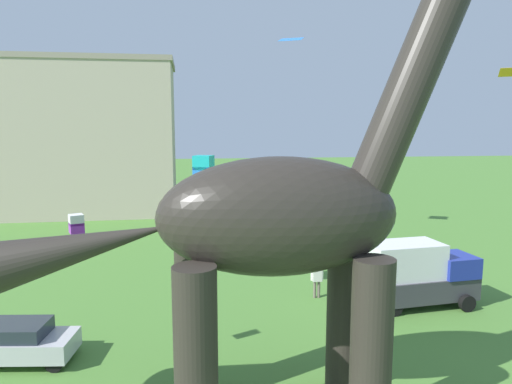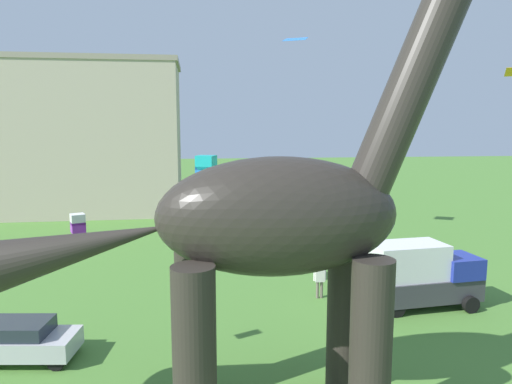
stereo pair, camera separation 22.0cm
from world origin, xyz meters
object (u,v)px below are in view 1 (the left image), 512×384
object	(u,v)px
kite_mid_right	(204,168)
person_vendor_side	(317,277)
parked_box_truck	(416,273)
kite_mid_center	(76,224)
kite_far_right	(291,39)
kite_drifting	(429,38)
dinosaur_sculpture	(276,216)
parked_sedan_left	(16,342)

from	to	relation	value
kite_mid_right	person_vendor_side	bearing A→B (deg)	-3.12
parked_box_truck	kite_mid_center	world-z (taller)	kite_mid_center
kite_far_right	kite_drifting	bearing A→B (deg)	-54.33
parked_box_truck	kite_far_right	world-z (taller)	kite_far_right
parked_box_truck	kite_mid_center	bearing A→B (deg)	-168.04
dinosaur_sculpture	kite_far_right	world-z (taller)	dinosaur_sculpture
parked_sedan_left	person_vendor_side	bearing A→B (deg)	27.74
dinosaur_sculpture	kite_mid_right	bearing A→B (deg)	113.12
parked_sedan_left	person_vendor_side	xyz separation A→B (m)	(12.91, 4.82, 0.28)
parked_sedan_left	kite_mid_center	xyz separation A→B (m)	(2.73, -1.52, 4.74)
parked_box_truck	kite_far_right	distance (m)	19.24
person_vendor_side	kite_far_right	distance (m)	18.20
kite_mid_center	kite_mid_right	xyz separation A→B (m)	(4.47, 6.65, 1.23)
parked_sedan_left	kite_far_right	xyz separation A→B (m)	(14.00, 16.47, 14.21)
dinosaur_sculpture	person_vendor_side	world-z (taller)	dinosaur_sculpture
dinosaur_sculpture	kite_mid_right	world-z (taller)	dinosaur_sculpture
kite_mid_right	kite_drifting	bearing A→B (deg)	12.59
person_vendor_side	kite_drifting	xyz separation A→B (m)	(7.17, 3.19, 12.62)
kite_drifting	kite_mid_right	world-z (taller)	kite_drifting
parked_sedan_left	kite_mid_center	distance (m)	5.68
person_vendor_side	kite_mid_center	distance (m)	12.79
parked_box_truck	kite_mid_center	distance (m)	15.86
kite_far_right	kite_mid_right	world-z (taller)	kite_far_right
kite_mid_right	parked_box_truck	bearing A→B (deg)	-11.44
kite_mid_center	parked_box_truck	bearing A→B (deg)	17.36
parked_sedan_left	kite_mid_center	bearing A→B (deg)	-21.87
kite_drifting	kite_mid_right	bearing A→B (deg)	-167.41
parked_box_truck	kite_mid_right	size ratio (longest dim) A/B	4.76
parked_sedan_left	person_vendor_side	distance (m)	13.78
dinosaur_sculpture	parked_box_truck	world-z (taller)	dinosaur_sculpture
dinosaur_sculpture	kite_far_right	size ratio (longest dim) A/B	8.36
kite_mid_center	kite_far_right	size ratio (longest dim) A/B	0.31
dinosaur_sculpture	kite_mid_center	xyz separation A→B (m)	(-6.23, 2.96, -0.65)
parked_box_truck	person_vendor_side	xyz separation A→B (m)	(-4.50, 1.75, -0.56)
kite_drifting	dinosaur_sculpture	bearing A→B (deg)	-131.68
parked_sedan_left	kite_drifting	world-z (taller)	kite_drifting
person_vendor_side	kite_mid_center	xyz separation A→B (m)	(-10.18, -6.34, 4.46)
dinosaur_sculpture	parked_box_truck	size ratio (longest dim) A/B	2.97
dinosaur_sculpture	kite_mid_center	world-z (taller)	dinosaur_sculpture
dinosaur_sculpture	kite_drifting	size ratio (longest dim) A/B	19.68
person_vendor_side	parked_sedan_left	bearing A→B (deg)	-47.21
kite_far_right	kite_mid_right	xyz separation A→B (m)	(-6.79, -11.35, -8.24)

